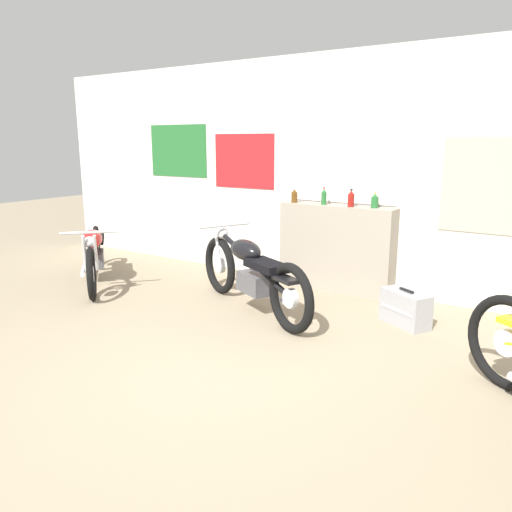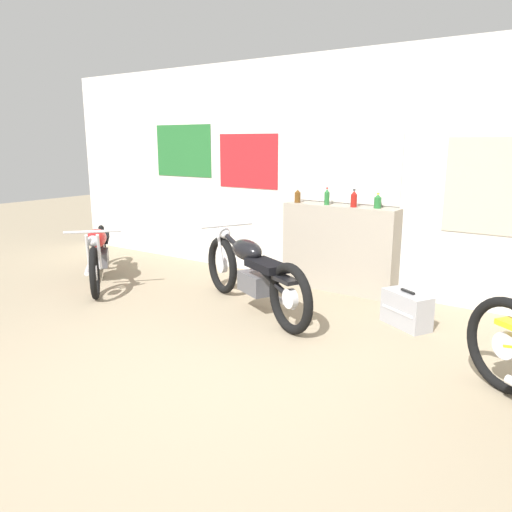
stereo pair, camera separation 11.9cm
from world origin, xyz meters
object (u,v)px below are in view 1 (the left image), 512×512
(bottle_left_center, at_px, (324,197))
(motorcycle_black, at_px, (251,273))
(bottle_center, at_px, (351,199))
(bottle_right_center, at_px, (375,201))
(motorcycle_red, at_px, (94,252))
(bottle_leftmost, at_px, (294,196))
(hard_case_silver, at_px, (405,308))

(bottle_left_center, distance_m, motorcycle_black, 1.41)
(bottle_center, relative_size, bottle_right_center, 1.19)
(bottle_left_center, xyz_separation_m, bottle_right_center, (0.62, 0.04, -0.02))
(motorcycle_red, bearing_deg, bottle_leftmost, 32.37)
(bottle_left_center, xyz_separation_m, motorcycle_black, (-0.25, -1.19, -0.71))
(bottle_center, distance_m, hard_case_silver, 1.49)
(bottle_center, xyz_separation_m, motorcycle_black, (-0.60, -1.17, -0.71))
(bottle_left_center, relative_size, bottle_right_center, 1.20)
(bottle_left_center, xyz_separation_m, bottle_center, (0.35, -0.02, -0.00))
(bottle_center, relative_size, motorcycle_red, 0.12)
(motorcycle_black, distance_m, hard_case_silver, 1.60)
(motorcycle_black, relative_size, motorcycle_red, 1.19)
(hard_case_silver, bearing_deg, bottle_left_center, 150.34)
(bottle_leftmost, relative_size, bottle_center, 0.86)
(bottle_right_center, relative_size, motorcycle_red, 0.10)
(bottle_leftmost, bearing_deg, hard_case_silver, -23.17)
(bottle_left_center, height_order, bottle_right_center, bottle_left_center)
(bottle_center, xyz_separation_m, motorcycle_red, (-2.90, -1.36, -0.73))
(bottle_left_center, bearing_deg, motorcycle_red, -151.70)
(bottle_left_center, distance_m, bottle_center, 0.35)
(bottle_center, distance_m, motorcycle_red, 3.29)
(motorcycle_red, bearing_deg, bottle_center, 25.03)
(bottle_leftmost, xyz_separation_m, motorcycle_red, (-2.15, -1.36, -0.72))
(bottle_left_center, bearing_deg, bottle_leftmost, -178.79)
(motorcycle_red, bearing_deg, hard_case_silver, 9.75)
(bottle_center, bearing_deg, bottle_leftmost, 179.31)
(motorcycle_black, bearing_deg, bottle_leftmost, 97.28)
(bottle_right_center, bearing_deg, motorcycle_black, -124.98)
(bottle_leftmost, relative_size, motorcycle_red, 0.11)
(hard_case_silver, bearing_deg, bottle_leftmost, 156.83)
(bottle_leftmost, distance_m, bottle_left_center, 0.40)
(bottle_right_center, relative_size, motorcycle_black, 0.09)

